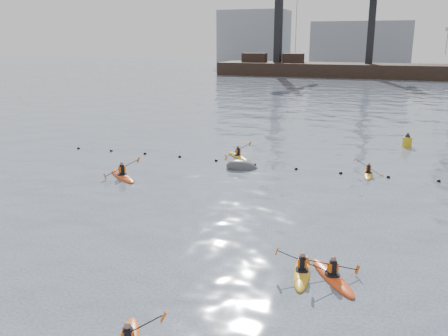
{
  "coord_description": "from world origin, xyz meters",
  "views": [
    {
      "loc": [
        7.08,
        -8.84,
        8.62
      ],
      "look_at": [
        -0.26,
        11.29,
        2.8
      ],
      "focal_mm": 38.0,
      "sensor_mm": 36.0,
      "label": 1
    }
  ],
  "objects": [
    {
      "name": "float_line",
      "position": [
        -0.5,
        22.53,
        0.03
      ],
      "size": [
        33.24,
        0.73,
        0.24
      ],
      "color": "black",
      "rests_on": "ground"
    },
    {
      "name": "barge_pier",
      "position": [
        -0.22,
        110.0,
        1.89
      ],
      "size": [
        72.0,
        19.3,
        29.5
      ],
      "color": "black",
      "rests_on": "ground"
    },
    {
      "name": "skyline",
      "position": [
        2.23,
        150.27,
        9.25
      ],
      "size": [
        141.0,
        28.0,
        22.0
      ],
      "color": "gray",
      "rests_on": "ground"
    },
    {
      "name": "kayaker_1",
      "position": [
        4.26,
        7.55,
        0.09
      ],
      "size": [
        2.1,
        3.11,
        1.12
      ],
      "rotation": [
        0.0,
        0.0,
        0.14
      ],
      "color": "gold",
      "rests_on": "ground"
    },
    {
      "name": "kayaker_2",
      "position": [
        -9.22,
        16.6,
        0.11
      ],
      "size": [
        3.3,
        2.78,
        1.33
      ],
      "rotation": [
        0.0,
        0.0,
        0.91
      ],
      "color": "#CD4513",
      "rests_on": "ground"
    },
    {
      "name": "kayaker_3",
      "position": [
        5.73,
        22.62,
        0.09
      ],
      "size": [
        2.05,
        2.92,
        1.24
      ],
      "rotation": [
        0.0,
        0.0,
        0.04
      ],
      "color": "gold",
      "rests_on": "ground"
    },
    {
      "name": "kayaker_4",
      "position": [
        5.4,
        7.56,
        0.1
      ],
      "size": [
        2.34,
        3.0,
        1.15
      ],
      "rotation": [
        0.0,
        0.0,
        3.74
      ],
      "color": "#E14415",
      "rests_on": "ground"
    },
    {
      "name": "kayaker_5",
      "position": [
        -3.88,
        24.32,
        0.1
      ],
      "size": [
        2.64,
        2.73,
        1.24
      ],
      "rotation": [
        0.0,
        0.0,
        0.76
      ],
      "color": "gold",
      "rests_on": "ground"
    },
    {
      "name": "mooring_buoy",
      "position": [
        -2.57,
        21.32,
        0.0
      ],
      "size": [
        2.8,
        2.19,
        1.59
      ],
      "primitive_type": "ellipsoid",
      "rotation": [
        0.0,
        0.21,
        0.39
      ],
      "color": "#393B3E",
      "rests_on": "ground"
    },
    {
      "name": "nav_buoy",
      "position": [
        8.19,
        32.59,
        0.42
      ],
      "size": [
        0.75,
        0.75,
        1.37
      ],
      "color": "#BB8512",
      "rests_on": "ground"
    }
  ]
}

